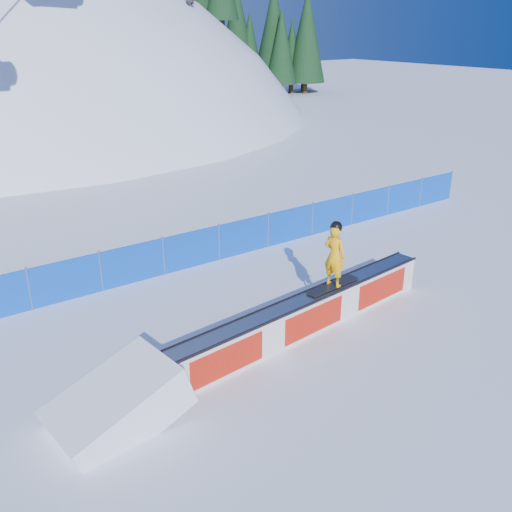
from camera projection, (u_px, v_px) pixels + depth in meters
ground at (336, 302)px, 15.88m from camera, size 160.00×160.00×0.00m
snow_hill at (22, 308)px, 54.25m from camera, size 64.00×64.00×64.00m
safety_fence at (244, 236)px, 19.02m from camera, size 22.05×0.05×1.30m
rail_box at (306, 315)px, 14.13m from camera, size 8.36×1.40×1.00m
snow_ramp at (120, 422)px, 11.13m from camera, size 2.77×1.89×1.64m
snowboarder at (335, 255)px, 14.19m from camera, size 1.69×0.66×1.74m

